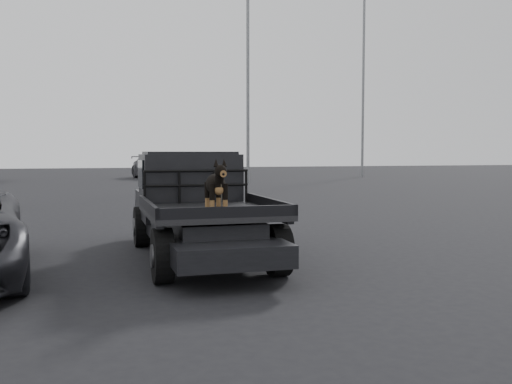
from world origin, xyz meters
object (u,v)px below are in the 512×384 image
object	(u,v)px
flatbed_ute	(199,231)
floodlight_mid	(248,44)
dog	(216,189)
floodlight_far	(364,61)
distant_car_b	(154,167)

from	to	relation	value
flatbed_ute	floodlight_mid	distance (m)	24.27
dog	floodlight_far	world-z (taller)	floodlight_far
floodlight_mid	flatbed_ute	bearing A→B (deg)	-107.63
dog	floodlight_far	distance (m)	35.54
flatbed_ute	floodlight_mid	world-z (taller)	floodlight_mid
flatbed_ute	floodlight_mid	bearing A→B (deg)	72.37
floodlight_mid	dog	bearing A→B (deg)	-106.60
distant_car_b	floodlight_mid	bearing A→B (deg)	-69.39
dog	distant_car_b	distance (m)	31.78
flatbed_ute	floodlight_far	size ratio (longest dim) A/B	0.35
flatbed_ute	floodlight_far	world-z (taller)	floodlight_far
distant_car_b	floodlight_far	xyz separation A→B (m)	(14.90, -1.56, 7.54)
dog	floodlight_mid	distance (m)	25.72
floodlight_mid	floodlight_far	distance (m)	12.18
flatbed_ute	distant_car_b	size ratio (longest dim) A/B	1.00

